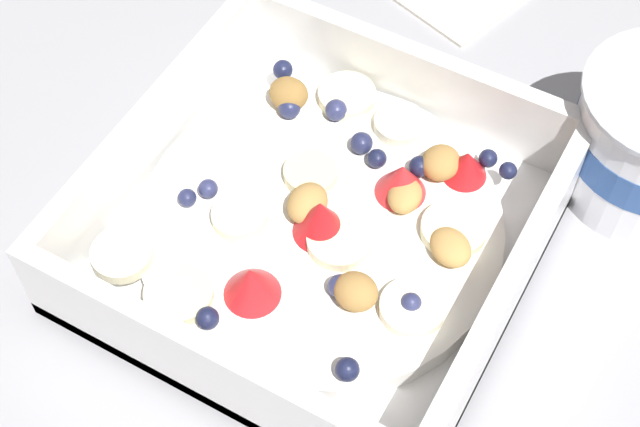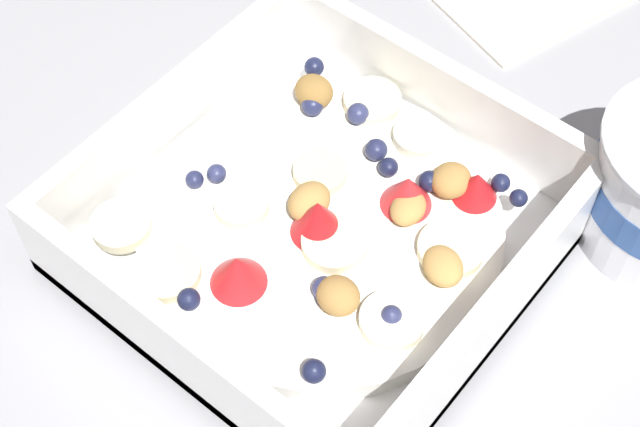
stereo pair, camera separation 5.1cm
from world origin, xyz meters
name	(u,v)px [view 1 (the left image)]	position (x,y,z in m)	size (l,w,h in m)	color
ground_plane	(320,219)	(0.00, 0.00, 0.00)	(2.40, 2.40, 0.00)	#9E9EA3
fruit_bowl	(322,225)	(0.01, 0.01, 0.02)	(0.22, 0.22, 0.06)	white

